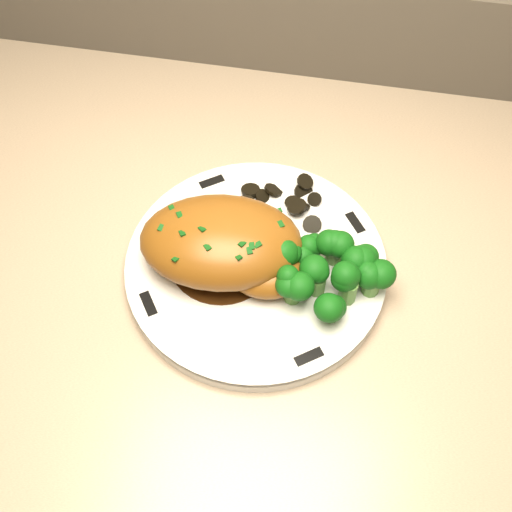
# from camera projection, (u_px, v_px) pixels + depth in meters

# --- Properties ---
(plate) EXTENTS (0.31, 0.31, 0.02)m
(plate) POSITION_uv_depth(u_px,v_px,m) (256.00, 267.00, 0.59)
(plate) COLOR silver
(plate) RESTS_ON counter
(rim_accent_0) EXTENTS (0.02, 0.03, 0.00)m
(rim_accent_0) POSITION_uv_depth(u_px,v_px,m) (355.00, 223.00, 0.61)
(rim_accent_0) COLOR black
(rim_accent_0) RESTS_ON plate
(rim_accent_1) EXTENTS (0.03, 0.02, 0.00)m
(rim_accent_1) POSITION_uv_depth(u_px,v_px,m) (212.00, 182.00, 0.64)
(rim_accent_1) COLOR black
(rim_accent_1) RESTS_ON plate
(rim_accent_2) EXTENTS (0.02, 0.03, 0.00)m
(rim_accent_2) POSITION_uv_depth(u_px,v_px,m) (148.00, 304.00, 0.56)
(rim_accent_2) COLOR black
(rim_accent_2) RESTS_ON plate
(rim_accent_3) EXTENTS (0.03, 0.02, 0.00)m
(rim_accent_3) POSITION_uv_depth(u_px,v_px,m) (309.00, 357.00, 0.53)
(rim_accent_3) COLOR black
(rim_accent_3) RESTS_ON plate
(gravy_pool) EXTENTS (0.10, 0.10, 0.00)m
(gravy_pool) POSITION_uv_depth(u_px,v_px,m) (222.00, 259.00, 0.59)
(gravy_pool) COLOR black
(gravy_pool) RESTS_ON plate
(chicken_breast) EXTENTS (0.16, 0.11, 0.06)m
(chicken_breast) POSITION_uv_depth(u_px,v_px,m) (226.00, 245.00, 0.56)
(chicken_breast) COLOR brown
(chicken_breast) RESTS_ON plate
(mushroom_pile) EXTENTS (0.07, 0.05, 0.02)m
(mushroom_pile) POSITION_uv_depth(u_px,v_px,m) (281.00, 203.00, 0.62)
(mushroom_pile) COLOR black
(mushroom_pile) RESTS_ON plate
(broccoli_florets) EXTENTS (0.10, 0.08, 0.04)m
(broccoli_florets) POSITION_uv_depth(u_px,v_px,m) (329.00, 272.00, 0.56)
(broccoli_florets) COLOR #4E8036
(broccoli_florets) RESTS_ON plate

